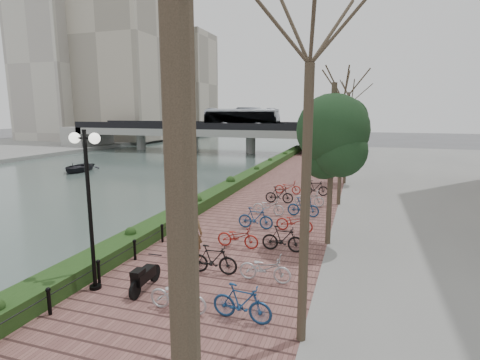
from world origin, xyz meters
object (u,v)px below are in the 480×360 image
at_px(lamppost, 87,176).
at_px(pedestrian, 194,234).
at_px(boat, 78,167).
at_px(motorcycle, 145,275).

height_order(lamppost, pedestrian, lamppost).
bearing_deg(lamppost, boat, 132.26).
distance_m(motorcycle, pedestrian, 2.93).
relative_size(pedestrian, boat, 0.43).
xyz_separation_m(lamppost, motorcycle, (1.53, 0.41, -3.06)).
bearing_deg(pedestrian, motorcycle, 75.55).
bearing_deg(boat, motorcycle, -54.71).
bearing_deg(lamppost, pedestrian, 61.16).
height_order(motorcycle, boat, motorcycle).
bearing_deg(motorcycle, pedestrian, 81.71).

